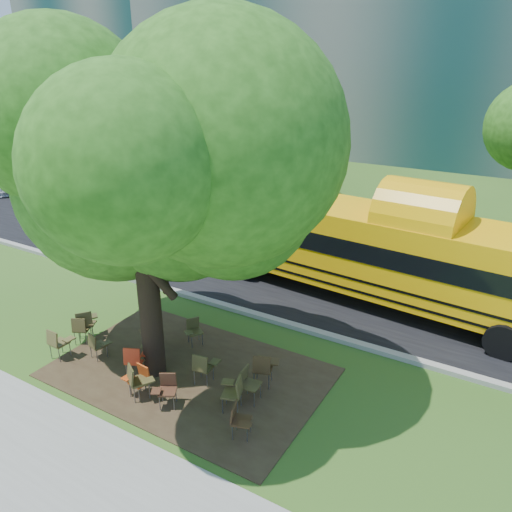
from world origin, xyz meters
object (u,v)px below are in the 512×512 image
Objects in this scene: chair_10 at (194,329)px; bg_car_silver at (56,190)px; chair_6 at (234,390)px; chair_14 at (58,341)px; chair_12 at (248,382)px; pedestrian_a at (94,177)px; chair_4 at (137,379)px; chair_13 at (264,366)px; school_bus at (413,258)px; chair_8 at (85,322)px; chair_15 at (153,352)px; chair_3 at (139,378)px; chair_1 at (97,344)px; main_tree at (138,177)px; chair_7 at (239,418)px; bg_car_red at (176,203)px; black_car at (130,235)px; chair_5 at (166,387)px; chair_11 at (203,366)px; chair_2 at (135,358)px; chair_0 at (82,327)px; pedestrian_b at (67,166)px.

bg_car_silver is at bearing -82.70° from chair_10.
chair_6 is 5.33m from chair_14.
chair_12 is 22.12m from pedestrian_a.
chair_12 is (2.34, 1.29, -0.02)m from chair_4.
chair_13 is at bearing 71.67° from chair_4.
school_bus is 13.28× the size of chair_8.
chair_13 is 2.97m from chair_15.
chair_3 is 0.92× the size of chair_12.
chair_6 is (4.37, 0.14, 0.07)m from chair_1.
chair_7 is (3.21, -0.92, -4.71)m from main_tree.
chair_13 is (5.55, 0.73, -0.00)m from chair_8.
chair_6 is at bearing -123.83° from bg_car_red.
chair_14 is 16.81m from bg_car_silver.
bg_car_silver is 2.38× the size of pedestrian_a.
chair_15 is (2.59, 0.90, 0.01)m from chair_14.
chair_3 is (2.09, -0.58, 0.02)m from chair_1.
chair_1 is (-6.50, -7.28, -1.30)m from school_bus.
bg_car_silver reaches higher than chair_1.
chair_8 is at bearing 98.14° from chair_14.
black_car is (-3.82, 5.79, 0.19)m from chair_8.
chair_6 is 1.13× the size of chair_10.
main_tree is at bearing -126.76° from bg_car_silver.
chair_5 reaches higher than chair_10.
main_tree is 10.58× the size of chair_3.
bg_car_silver is at bearing -121.81° from chair_12.
chair_6 is 0.20× the size of black_car.
chair_1 is at bearing -100.15° from pedestrian_a.
chair_14 is 0.21× the size of bg_car_red.
chair_11 is 0.53× the size of pedestrian_a.
main_tree is 5.11× the size of pedestrian_a.
bg_car_silver is at bearing 30.34° from chair_15.
chair_5 is 1.14m from chair_11.
chair_14 reaches higher than chair_5.
chair_1 is 0.82× the size of chair_8.
chair_3 is 3.02m from chair_14.
chair_1 is at bearing 72.48° from chair_6.
chair_2 is 0.97× the size of chair_8.
chair_15 reaches higher than chair_0.
black_car reaches higher than bg_car_silver.
chair_5 is (0.81, 0.05, 0.01)m from chair_3.
chair_14 is (-3.05, 0.18, -0.01)m from chair_4.
pedestrian_b is (-22.18, 12.55, 0.40)m from chair_13.
main_tree is 24.01m from pedestrian_b.
chair_2 is 2.60m from chair_8.
chair_11 is 1.51m from chair_15.
chair_11 is 0.46× the size of pedestrian_b.
chair_8 is at bearing -101.12° from pedestrian_a.
bg_car_red is (-8.49, 11.33, -4.64)m from main_tree.
chair_4 is 0.22× the size of bg_car_red.
chair_14 is at bearing -161.68° from main_tree.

